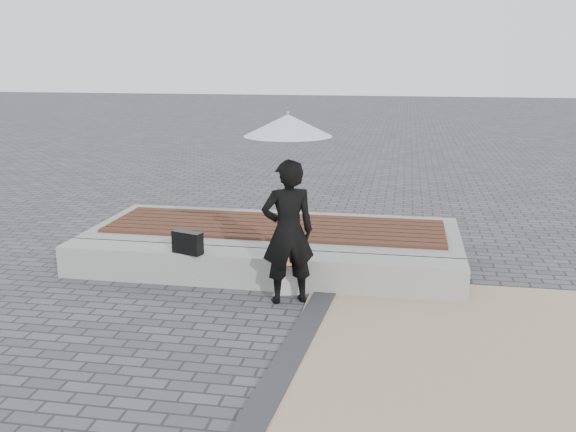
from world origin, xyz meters
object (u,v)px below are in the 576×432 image
object	(u,v)px
parasol	(288,125)
woman	(288,232)
seating_ledge	(256,269)
canvas_tote	(289,278)
handbag	(188,243)

from	to	relation	value
parasol	woman	bearing A→B (deg)	0.00
seating_ledge	woman	bearing A→B (deg)	-44.71
canvas_tote	seating_ledge	bearing A→B (deg)	140.98
canvas_tote	woman	bearing A→B (deg)	-94.68
woman	canvas_tote	bearing A→B (deg)	-105.67
seating_ledge	woman	xyz separation A→B (m)	(0.49, -0.48, 0.62)
woman	parasol	bearing A→B (deg)	-22.92
woman	parasol	size ratio (longest dim) A/B	1.35
woman	canvas_tote	xyz separation A→B (m)	(-0.03, 0.25, -0.63)
parasol	canvas_tote	world-z (taller)	parasol
woman	handbag	world-z (taller)	woman
woman	parasol	xyz separation A→B (m)	(-0.00, 0.00, 1.18)
seating_ledge	canvas_tote	bearing A→B (deg)	-27.09
handbag	parasol	bearing A→B (deg)	5.35
parasol	handbag	distance (m)	1.97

